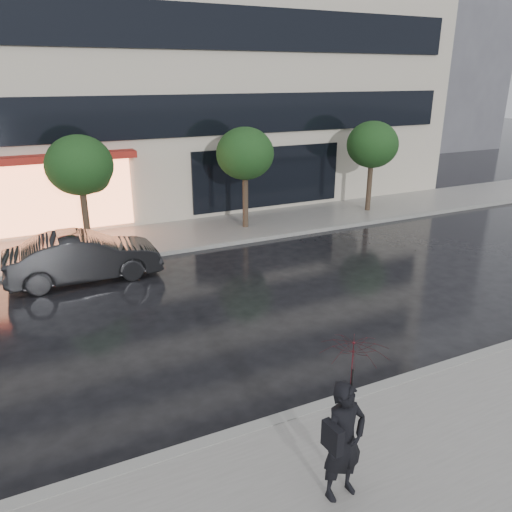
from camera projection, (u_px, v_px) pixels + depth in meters
ground at (316, 376)px, 10.19m from camera, size 120.00×120.00×0.00m
sidewalk_near at (433, 484)px, 7.42m from camera, size 60.00×4.50×0.12m
sidewalk_far at (171, 236)px, 18.85m from camera, size 60.00×3.50×0.12m
curb_near at (345, 400)px, 9.32m from camera, size 60.00×0.25×0.14m
curb_far at (185, 250)px, 17.36m from camera, size 60.00×0.25×0.14m
bg_building_right at (404, 47)px, 41.79m from camera, size 12.00×12.00×16.00m
tree_mid_west at (81, 167)px, 16.48m from camera, size 2.20×2.20×3.99m
tree_mid_east at (246, 155)px, 18.93m from camera, size 2.20×2.20×3.99m
tree_far_east at (373, 146)px, 21.39m from camera, size 2.20×2.20×3.99m
parked_car at (84, 257)px, 14.75m from camera, size 4.42×1.59×1.45m
pedestrian_with_umbrella at (349, 401)px, 6.66m from camera, size 0.98×0.99×2.48m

